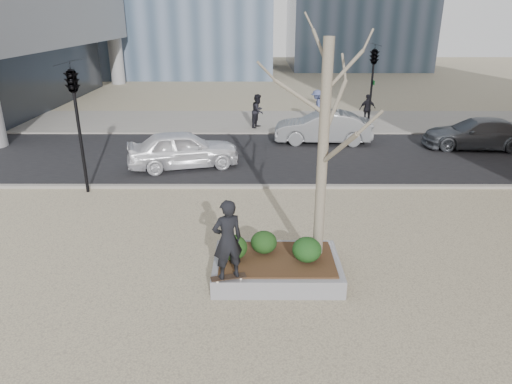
{
  "coord_description": "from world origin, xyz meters",
  "views": [
    {
      "loc": [
        0.52,
        -9.52,
        5.91
      ],
      "look_at": [
        0.5,
        2.0,
        1.4
      ],
      "focal_mm": 32.0,
      "sensor_mm": 36.0,
      "label": 1
    }
  ],
  "objects_px": {
    "police_car": "(183,149)",
    "planter": "(277,268)",
    "skateboard": "(228,278)",
    "skateboarder": "(228,240)"
  },
  "relations": [
    {
      "from": "planter",
      "to": "skateboarder",
      "type": "bearing_deg",
      "value": -141.34
    },
    {
      "from": "police_car",
      "to": "planter",
      "type": "bearing_deg",
      "value": -172.27
    },
    {
      "from": "skateboard",
      "to": "skateboarder",
      "type": "relative_size",
      "value": 0.43
    },
    {
      "from": "skateboard",
      "to": "police_car",
      "type": "relative_size",
      "value": 0.17
    },
    {
      "from": "planter",
      "to": "skateboard",
      "type": "relative_size",
      "value": 3.85
    },
    {
      "from": "skateboard",
      "to": "skateboarder",
      "type": "height_order",
      "value": "skateboarder"
    },
    {
      "from": "planter",
      "to": "police_car",
      "type": "height_order",
      "value": "police_car"
    },
    {
      "from": "skateboard",
      "to": "police_car",
      "type": "height_order",
      "value": "police_car"
    },
    {
      "from": "planter",
      "to": "police_car",
      "type": "relative_size",
      "value": 0.67
    },
    {
      "from": "planter",
      "to": "police_car",
      "type": "xyz_separation_m",
      "value": [
        -3.47,
        8.37,
        0.56
      ]
    }
  ]
}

